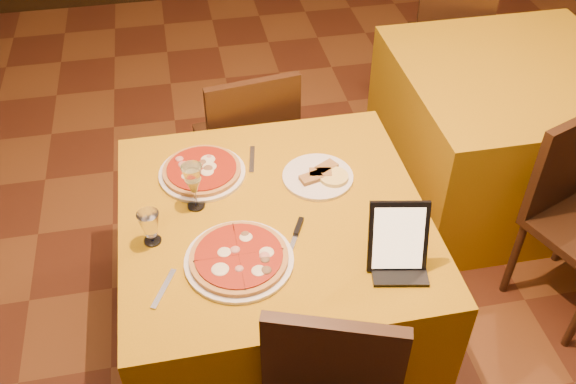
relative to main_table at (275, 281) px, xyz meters
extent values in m
cube|color=#5E2D19|center=(0.04, -0.02, -0.38)|extent=(6.00, 7.00, 0.01)
cube|color=#B5810B|center=(0.00, 0.00, 0.00)|extent=(1.10, 1.10, 0.75)
cube|color=#B8850B|center=(1.33, 0.75, 0.00)|extent=(1.10, 1.10, 0.75)
cylinder|color=white|center=(-0.15, -0.21, 0.38)|extent=(0.37, 0.37, 0.01)
cylinder|color=#AD4C23|center=(-0.15, -0.21, 0.40)|extent=(0.33, 0.33, 0.02)
cylinder|color=white|center=(-0.23, 0.26, 0.38)|extent=(0.33, 0.33, 0.01)
cylinder|color=#AD4C23|center=(-0.23, 0.26, 0.40)|extent=(0.30, 0.30, 0.02)
cylinder|color=white|center=(0.20, 0.16, 0.38)|extent=(0.27, 0.27, 0.01)
cylinder|color=olive|center=(0.20, 0.16, 0.40)|extent=(0.17, 0.17, 0.02)
cube|color=black|center=(0.35, -0.31, 0.49)|extent=(0.21, 0.13, 0.23)
cube|color=#B6B5BC|center=(0.04, -0.17, 0.38)|extent=(0.11, 0.20, 0.01)
cube|color=#AEAFB5|center=(-0.41, -0.28, 0.38)|extent=(0.09, 0.16, 0.01)
cube|color=#B5B6BD|center=(-0.03, 0.32, 0.38)|extent=(0.05, 0.17, 0.01)
camera|label=1|loc=(-0.27, -1.65, 1.97)|focal=40.00mm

